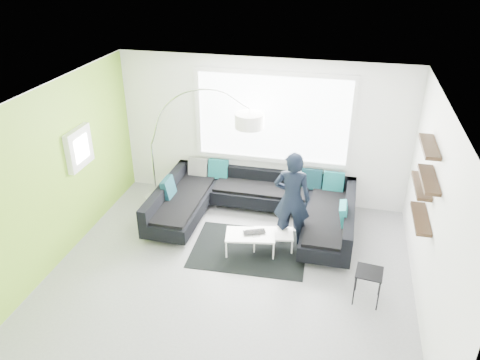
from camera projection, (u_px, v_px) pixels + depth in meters
name	position (u px, v px, depth m)	size (l,w,h in m)	color
ground	(230.00, 273.00, 7.30)	(5.50, 5.50, 0.00)	slate
room_shell	(235.00, 163.00, 6.64)	(5.54, 5.04, 2.82)	white
sectional_sofa	(254.00, 208.00, 8.39)	(3.53, 2.21, 0.76)	black
rug	(249.00, 249.00, 7.85)	(1.88, 1.37, 0.01)	black
coffee_table	(262.00, 241.00, 7.78)	(1.04, 0.60, 0.34)	silver
arc_lamp	(151.00, 144.00, 8.85)	(2.20, 0.72, 2.35)	silver
side_table	(367.00, 286.00, 6.64)	(0.37, 0.37, 0.51)	black
person	(292.00, 199.00, 7.68)	(0.61, 0.40, 1.68)	black
laptop	(255.00, 234.00, 7.63)	(0.43, 0.36, 0.03)	black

